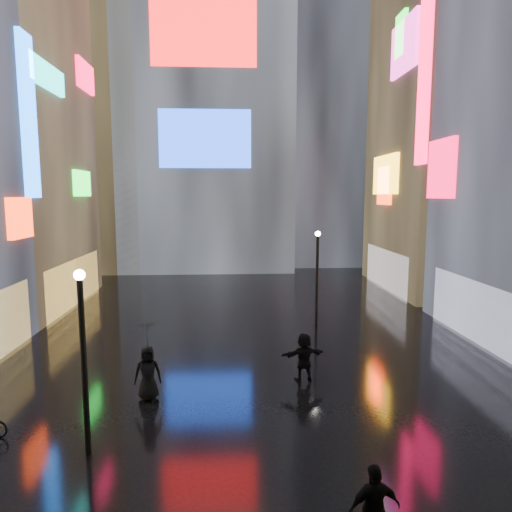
{
  "coord_description": "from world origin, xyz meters",
  "views": [
    {
      "loc": [
        -0.93,
        -3.92,
        7.13
      ],
      "look_at": [
        0.0,
        12.0,
        5.0
      ],
      "focal_mm": 32.0,
      "sensor_mm": 36.0,
      "label": 1
    }
  ],
  "objects": [
    {
      "name": "lamp_near",
      "position": [
        -4.89,
        8.14,
        2.94
      ],
      "size": [
        0.3,
        0.3,
        5.2
      ],
      "color": "black",
      "rests_on": "ground"
    },
    {
      "name": "pedestrian_5",
      "position": [
        1.91,
        12.87,
        0.94
      ],
      "size": [
        1.81,
        0.89,
        1.88
      ],
      "primitive_type": "imported",
      "rotation": [
        0.0,
        0.0,
        3.34
      ],
      "color": "black",
      "rests_on": "ground"
    },
    {
      "name": "tower_flank_right",
      "position": [
        9.0,
        46.0,
        17.0
      ],
      "size": [
        12.0,
        12.0,
        34.0
      ],
      "primitive_type": "cube",
      "color": "black",
      "rests_on": "ground"
    },
    {
      "name": "lamp_far",
      "position": [
        3.87,
        20.57,
        2.94
      ],
      "size": [
        0.3,
        0.3,
        5.2
      ],
      "color": "black",
      "rests_on": "ground"
    },
    {
      "name": "tower_flank_left",
      "position": [
        -14.0,
        42.0,
        13.0
      ],
      "size": [
        10.0,
        10.0,
        26.0
      ],
      "primitive_type": "cube",
      "color": "black",
      "rests_on": "ground"
    },
    {
      "name": "tower_main",
      "position": [
        -3.0,
        43.97,
        21.01
      ],
      "size": [
        16.0,
        14.2,
        42.0
      ],
      "color": "black",
      "rests_on": "ground"
    },
    {
      "name": "ground",
      "position": [
        0.0,
        20.0,
        0.0
      ],
      "size": [
        140.0,
        140.0,
        0.0
      ],
      "primitive_type": "plane",
      "color": "black",
      "rests_on": "ground"
    },
    {
      "name": "building_right_far",
      "position": [
        15.98,
        30.0,
        13.98
      ],
      "size": [
        10.28,
        12.0,
        28.0
      ],
      "color": "black",
      "rests_on": "ground"
    },
    {
      "name": "pedestrian_4",
      "position": [
        -3.82,
        11.5,
        0.96
      ],
      "size": [
        0.99,
        0.69,
        1.93
      ],
      "primitive_type": "imported",
      "rotation": [
        0.0,
        0.0,
        0.09
      ],
      "color": "black",
      "rests_on": "ground"
    },
    {
      "name": "pedestrian_3",
      "position": [
        1.91,
        4.24,
        0.94
      ],
      "size": [
        1.15,
        0.61,
        1.87
      ],
      "primitive_type": "imported",
      "rotation": [
        0.0,
        0.0,
        3.29
      ],
      "color": "black",
      "rests_on": "ground"
    },
    {
      "name": "umbrella_2",
      "position": [
        -3.82,
        11.5,
        2.35
      ],
      "size": [
        1.03,
        1.01,
        0.86
      ],
      "primitive_type": "imported",
      "rotation": [
        0.0,
        0.0,
        4.8
      ],
      "color": "black",
      "rests_on": "pedestrian_4"
    }
  ]
}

